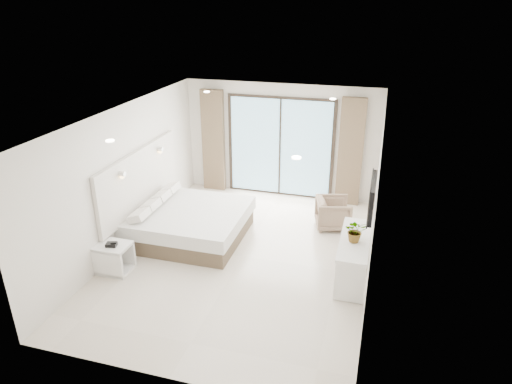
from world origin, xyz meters
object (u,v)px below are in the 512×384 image
at_px(bed, 190,223).
at_px(nightstand, 114,258).
at_px(armchair, 333,212).
at_px(console_desk, 354,249).

distance_m(bed, nightstand, 1.72).
height_order(bed, armchair, bed).
xyz_separation_m(bed, armchair, (2.72, 1.22, 0.04)).
bearing_deg(armchair, nightstand, 113.53).
bearing_deg(console_desk, nightstand, -167.00).
height_order(nightstand, armchair, armchair).
bearing_deg(nightstand, armchair, 38.01).
bearing_deg(console_desk, armchair, 107.10).
bearing_deg(bed, console_desk, -10.17).
xyz_separation_m(bed, nightstand, (-0.78, -1.53, -0.05)).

